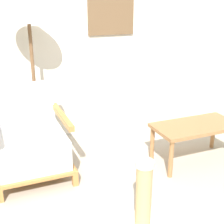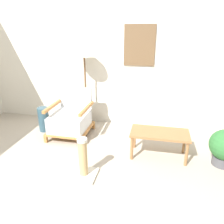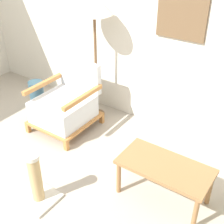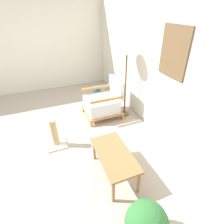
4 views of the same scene
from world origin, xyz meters
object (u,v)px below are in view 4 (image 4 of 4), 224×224
(coffee_table, at_px, (114,156))
(scratching_post, at_px, (55,136))
(armchair, at_px, (103,103))
(vase, at_px, (97,95))
(floor_lamp, at_px, (127,49))

(coffee_table, height_order, scratching_post, scratching_post)
(armchair, bearing_deg, vase, 175.23)
(coffee_table, xyz_separation_m, vase, (-2.14, 0.45, -0.12))
(floor_lamp, bearing_deg, armchair, -108.66)
(vase, bearing_deg, scratching_post, -44.29)
(floor_lamp, height_order, vase, floor_lamp)
(vase, bearing_deg, coffee_table, -11.98)
(armchair, distance_m, scratching_post, 1.27)
(armchair, relative_size, scratching_post, 1.46)
(floor_lamp, height_order, coffee_table, floor_lamp)
(floor_lamp, distance_m, scratching_post, 2.04)
(scratching_post, bearing_deg, armchair, 119.08)
(floor_lamp, xyz_separation_m, scratching_post, (0.47, -1.56, -1.23))
(floor_lamp, relative_size, vase, 3.49)
(floor_lamp, distance_m, vase, 1.46)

